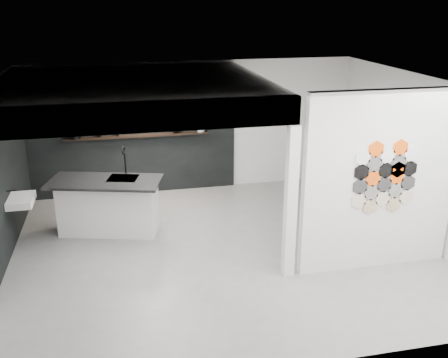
% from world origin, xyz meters
% --- Properties ---
extents(floor, '(7.00, 6.00, 0.01)m').
position_xyz_m(floor, '(0.00, 0.00, -0.01)').
color(floor, slate).
extents(partition_panel, '(2.45, 0.15, 2.80)m').
position_xyz_m(partition_panel, '(2.23, -1.00, 1.40)').
color(partition_panel, silver).
rests_on(partition_panel, floor).
extents(bay_clad_back, '(4.40, 0.04, 2.35)m').
position_xyz_m(bay_clad_back, '(-1.30, 2.97, 1.18)').
color(bay_clad_back, black).
rests_on(bay_clad_back, floor).
extents(bay_clad_left, '(0.04, 4.00, 2.35)m').
position_xyz_m(bay_clad_left, '(-3.47, 1.00, 1.18)').
color(bay_clad_left, black).
rests_on(bay_clad_left, floor).
extents(bulkhead, '(4.40, 4.00, 0.40)m').
position_xyz_m(bulkhead, '(-1.30, 1.00, 2.55)').
color(bulkhead, silver).
rests_on(bulkhead, corner_column).
extents(corner_column, '(0.16, 0.16, 2.35)m').
position_xyz_m(corner_column, '(0.82, -1.00, 1.18)').
color(corner_column, silver).
rests_on(corner_column, floor).
extents(fascia_beam, '(4.40, 0.16, 0.40)m').
position_xyz_m(fascia_beam, '(-1.30, -0.92, 2.55)').
color(fascia_beam, silver).
rests_on(fascia_beam, corner_column).
extents(wall_basin, '(0.40, 0.60, 0.12)m').
position_xyz_m(wall_basin, '(-3.24, 0.80, 0.85)').
color(wall_basin, silver).
rests_on(wall_basin, bay_clad_left).
extents(display_shelf, '(3.00, 0.15, 0.04)m').
position_xyz_m(display_shelf, '(-1.20, 2.87, 1.30)').
color(display_shelf, black).
rests_on(display_shelf, bay_clad_back).
extents(kitchen_island, '(2.09, 1.34, 1.56)m').
position_xyz_m(kitchen_island, '(-1.85, 1.09, 0.53)').
color(kitchen_island, silver).
rests_on(kitchen_island, floor).
extents(stockpot, '(0.26, 0.26, 0.18)m').
position_xyz_m(stockpot, '(-2.45, 2.87, 1.41)').
color(stockpot, black).
rests_on(stockpot, display_shelf).
extents(kettle, '(0.23, 0.23, 0.15)m').
position_xyz_m(kettle, '(-0.39, 2.87, 1.39)').
color(kettle, black).
rests_on(kettle, display_shelf).
extents(glass_bowl, '(0.18, 0.18, 0.11)m').
position_xyz_m(glass_bowl, '(0.15, 2.87, 1.37)').
color(glass_bowl, gray).
rests_on(glass_bowl, display_shelf).
extents(glass_vase, '(0.11, 0.11, 0.13)m').
position_xyz_m(glass_vase, '(0.15, 2.87, 1.38)').
color(glass_vase, gray).
rests_on(glass_vase, display_shelf).
extents(bottle_dark, '(0.05, 0.05, 0.14)m').
position_xyz_m(bottle_dark, '(-1.60, 2.87, 1.39)').
color(bottle_dark, black).
rests_on(bottle_dark, display_shelf).
extents(utensil_cup, '(0.10, 0.10, 0.10)m').
position_xyz_m(utensil_cup, '(-1.97, 2.87, 1.37)').
color(utensil_cup, black).
rests_on(utensil_cup, display_shelf).
extents(hex_tile_cluster, '(1.04, 0.02, 1.16)m').
position_xyz_m(hex_tile_cluster, '(2.26, -1.09, 1.50)').
color(hex_tile_cluster, beige).
rests_on(hex_tile_cluster, partition_panel).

